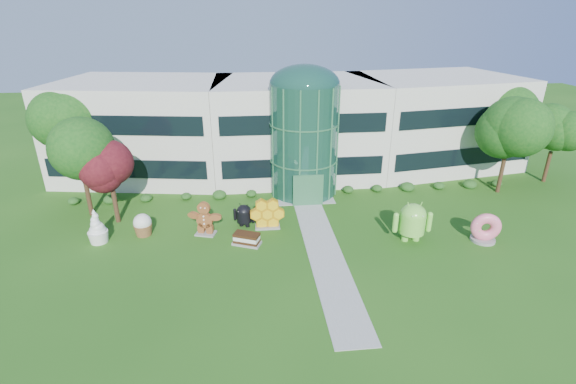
{
  "coord_description": "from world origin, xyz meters",
  "views": [
    {
      "loc": [
        -5.13,
        -23.37,
        15.35
      ],
      "look_at": [
        -2.03,
        6.0,
        2.6
      ],
      "focal_mm": 26.0,
      "sensor_mm": 36.0,
      "label": 1
    }
  ],
  "objects_px": {
    "android_black": "(244,214)",
    "gingerbread": "(205,218)",
    "android_green": "(413,220)",
    "donut": "(485,227)"
  },
  "relations": [
    {
      "from": "gingerbread",
      "to": "donut",
      "type": "bearing_deg",
      "value": 8.12
    },
    {
      "from": "gingerbread",
      "to": "android_black",
      "type": "bearing_deg",
      "value": 35.05
    },
    {
      "from": "android_green",
      "to": "gingerbread",
      "type": "height_order",
      "value": "android_green"
    },
    {
      "from": "android_black",
      "to": "gingerbread",
      "type": "xyz_separation_m",
      "value": [
        -2.9,
        -0.95,
        0.28
      ]
    },
    {
      "from": "android_green",
      "to": "donut",
      "type": "xyz_separation_m",
      "value": [
        5.24,
        -0.63,
        -0.56
      ]
    },
    {
      "from": "android_black",
      "to": "donut",
      "type": "relative_size",
      "value": 0.93
    },
    {
      "from": "android_black",
      "to": "gingerbread",
      "type": "height_order",
      "value": "gingerbread"
    },
    {
      "from": "android_green",
      "to": "android_black",
      "type": "distance_m",
      "value": 12.56
    },
    {
      "from": "android_black",
      "to": "donut",
      "type": "distance_m",
      "value": 17.78
    },
    {
      "from": "android_black",
      "to": "donut",
      "type": "height_order",
      "value": "donut"
    }
  ]
}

